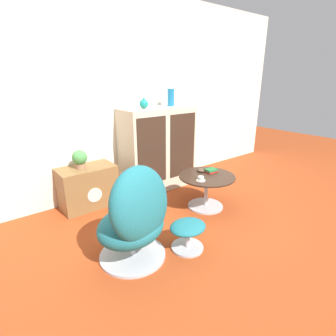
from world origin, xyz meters
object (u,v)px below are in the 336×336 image
object	(u,v)px
tv_console	(88,187)
teacup	(201,179)
sideboard	(158,149)
egg_chair	(136,217)
bowl	(201,170)
potted_plant	(80,159)
coffee_table	(206,186)
vase_leftmost	(144,104)
vase_inner_left	(171,97)
ottoman	(188,230)
book_stack	(211,171)

from	to	relation	value
tv_console	teacup	size ratio (longest dim) A/B	6.11
sideboard	egg_chair	distance (m)	1.67
tv_console	bowl	bearing A→B (deg)	-34.06
egg_chair	potted_plant	world-z (taller)	egg_chair
sideboard	coffee_table	size ratio (longest dim) A/B	1.70
vase_leftmost	vase_inner_left	xyz separation A→B (m)	(0.45, 0.00, 0.06)
egg_chair	coffee_table	distance (m)	1.25
coffee_table	potted_plant	xyz separation A→B (m)	(-1.19, 0.94, 0.35)
vase_leftmost	potted_plant	bearing A→B (deg)	177.57
ottoman	coffee_table	distance (m)	0.90
egg_chair	vase_inner_left	xyz separation A→B (m)	(1.36, 1.22, 0.85)
ottoman	vase_leftmost	xyz separation A→B (m)	(0.46, 1.39, 1.02)
book_stack	tv_console	bearing A→B (deg)	144.74
sideboard	vase_inner_left	xyz separation A→B (m)	(0.24, 0.00, 0.70)
vase_leftmost	book_stack	distance (m)	1.22
vase_inner_left	book_stack	bearing A→B (deg)	-92.39
coffee_table	book_stack	distance (m)	0.21
coffee_table	book_stack	xyz separation A→B (m)	(0.13, 0.05, 0.16)
tv_console	teacup	bearing A→B (deg)	-46.57
sideboard	potted_plant	distance (m)	1.11
sideboard	ottoman	xyz separation A→B (m)	(-0.67, -1.39, -0.38)
sideboard	ottoman	size ratio (longest dim) A/B	3.25
egg_chair	teacup	distance (m)	1.06
vase_leftmost	vase_inner_left	bearing A→B (deg)	0.00
potted_plant	bowl	world-z (taller)	potted_plant
sideboard	ottoman	world-z (taller)	sideboard
book_stack	vase_inner_left	bearing A→B (deg)	87.61
potted_plant	ottoman	bearing A→B (deg)	-72.97
egg_chair	book_stack	distance (m)	1.38
egg_chair	vase_inner_left	distance (m)	2.02
coffee_table	tv_console	bearing A→B (deg)	140.21
potted_plant	tv_console	bearing A→B (deg)	-0.45
vase_inner_left	coffee_table	bearing A→B (deg)	-100.23
potted_plant	book_stack	bearing A→B (deg)	-34.03
sideboard	egg_chair	bearing A→B (deg)	-132.71
vase_leftmost	potted_plant	world-z (taller)	vase_leftmost
coffee_table	vase_leftmost	size ratio (longest dim) A/B	5.13
ottoman	teacup	bearing A→B (deg)	36.03
coffee_table	bowl	size ratio (longest dim) A/B	6.53
tv_console	book_stack	size ratio (longest dim) A/B	4.49
bowl	ottoman	bearing A→B (deg)	-141.50
vase_leftmost	teacup	distance (m)	1.25
vase_leftmost	coffee_table	bearing A→B (deg)	-72.28
sideboard	vase_inner_left	bearing A→B (deg)	0.92
tv_console	vase_leftmost	distance (m)	1.28
egg_chair	coffee_table	world-z (taller)	egg_chair
egg_chair	bowl	size ratio (longest dim) A/B	8.66
ottoman	coffee_table	size ratio (longest dim) A/B	0.52
potted_plant	bowl	bearing A→B (deg)	-32.77
ottoman	teacup	xyz separation A→B (m)	(0.58, 0.42, 0.24)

